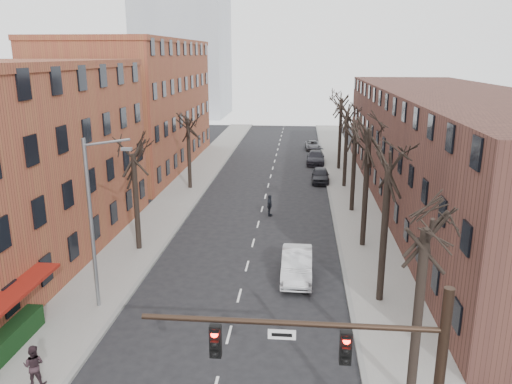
# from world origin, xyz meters

# --- Properties ---
(sidewalk_left) EXTENTS (4.00, 90.00, 0.15)m
(sidewalk_left) POSITION_xyz_m (-8.00, 35.00, 0.07)
(sidewalk_left) COLOR gray
(sidewalk_left) RESTS_ON ground
(sidewalk_right) EXTENTS (4.00, 90.00, 0.15)m
(sidewalk_right) POSITION_xyz_m (8.00, 35.00, 0.07)
(sidewalk_right) COLOR gray
(sidewalk_right) RESTS_ON ground
(building_left_far) EXTENTS (12.00, 28.00, 14.00)m
(building_left_far) POSITION_xyz_m (-16.00, 44.00, 7.00)
(building_left_far) COLOR brown
(building_left_far) RESTS_ON ground
(building_right) EXTENTS (12.00, 50.00, 10.00)m
(building_right) POSITION_xyz_m (16.00, 30.00, 5.00)
(building_right) COLOR #4C2B23
(building_right) RESTS_ON ground
(awning_left) EXTENTS (1.20, 7.00, 0.15)m
(awning_left) POSITION_xyz_m (-9.40, 6.00, 0.00)
(awning_left) COLOR maroon
(awning_left) RESTS_ON ground
(hedge) EXTENTS (0.80, 6.00, 1.00)m
(hedge) POSITION_xyz_m (-9.50, 5.00, 0.65)
(hedge) COLOR black
(hedge) RESTS_ON sidewalk_left
(tree_right_b) EXTENTS (5.20, 5.20, 10.80)m
(tree_right_b) POSITION_xyz_m (7.60, 12.00, 0.00)
(tree_right_b) COLOR black
(tree_right_b) RESTS_ON ground
(tree_right_c) EXTENTS (5.20, 5.20, 11.60)m
(tree_right_c) POSITION_xyz_m (7.60, 20.00, 0.00)
(tree_right_c) COLOR black
(tree_right_c) RESTS_ON ground
(tree_right_d) EXTENTS (5.20, 5.20, 10.00)m
(tree_right_d) POSITION_xyz_m (7.60, 28.00, 0.00)
(tree_right_d) COLOR black
(tree_right_d) RESTS_ON ground
(tree_right_e) EXTENTS (5.20, 5.20, 10.80)m
(tree_right_e) POSITION_xyz_m (7.60, 36.00, 0.00)
(tree_right_e) COLOR black
(tree_right_e) RESTS_ON ground
(tree_right_f) EXTENTS (5.20, 5.20, 11.60)m
(tree_right_f) POSITION_xyz_m (7.60, 44.00, 0.00)
(tree_right_f) COLOR black
(tree_right_f) RESTS_ON ground
(tree_left_a) EXTENTS (5.20, 5.20, 9.50)m
(tree_left_a) POSITION_xyz_m (-7.60, 18.00, 0.00)
(tree_left_a) COLOR black
(tree_left_a) RESTS_ON ground
(tree_left_b) EXTENTS (5.20, 5.20, 9.50)m
(tree_left_b) POSITION_xyz_m (-7.60, 34.00, 0.00)
(tree_left_b) COLOR black
(tree_left_b) RESTS_ON ground
(signal_mast_arm) EXTENTS (8.14, 0.30, 7.20)m
(signal_mast_arm) POSITION_xyz_m (5.45, -1.00, 4.40)
(signal_mast_arm) COLOR black
(signal_mast_arm) RESTS_ON ground
(streetlight) EXTENTS (2.45, 0.22, 9.03)m
(streetlight) POSITION_xyz_m (-7.03, 10.00, 5.01)
(streetlight) COLOR slate
(streetlight) RESTS_ON ground
(silver_sedan) EXTENTS (1.79, 5.07, 1.67)m
(silver_sedan) POSITION_xyz_m (3.12, 14.62, 0.83)
(silver_sedan) COLOR silver
(silver_sedan) RESTS_ON ground
(parked_car_near) EXTENTS (1.82, 4.42, 1.50)m
(parked_car_near) POSITION_xyz_m (5.30, 37.91, 0.75)
(parked_car_near) COLOR black
(parked_car_near) RESTS_ON ground
(parked_car_mid) EXTENTS (2.33, 5.33, 1.52)m
(parked_car_mid) POSITION_xyz_m (5.03, 46.98, 0.76)
(parked_car_mid) COLOR black
(parked_car_mid) RESTS_ON ground
(parked_car_far) EXTENTS (2.26, 4.44, 1.20)m
(parked_car_far) POSITION_xyz_m (4.85, 56.39, 0.60)
(parked_car_far) COLOR slate
(parked_car_far) RESTS_ON ground
(pedestrian_b) EXTENTS (0.90, 0.74, 1.71)m
(pedestrian_b) POSITION_xyz_m (-7.13, 3.47, 1.01)
(pedestrian_b) COLOR black
(pedestrian_b) RESTS_ON sidewalk_left
(pedestrian_crossing) EXTENTS (0.59, 1.10, 1.78)m
(pedestrian_crossing) POSITION_xyz_m (0.76, 26.19, 0.89)
(pedestrian_crossing) COLOR black
(pedestrian_crossing) RESTS_ON ground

